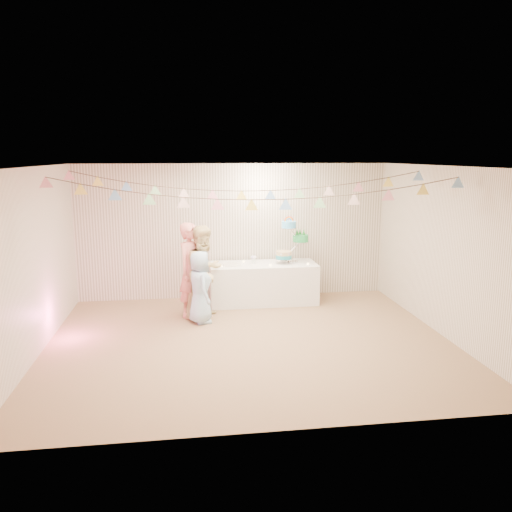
{
  "coord_description": "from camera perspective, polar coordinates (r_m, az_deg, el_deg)",
  "views": [
    {
      "loc": [
        -0.87,
        -7.04,
        2.76
      ],
      "look_at": [
        0.2,
        0.8,
        1.15
      ],
      "focal_mm": 35.0,
      "sensor_mm": 36.0,
      "label": 1
    }
  ],
  "objects": [
    {
      "name": "ceiling",
      "position": [
        7.1,
        -0.73,
        10.2
      ],
      "size": [
        6.0,
        6.0,
        0.0
      ],
      "primitive_type": "plane",
      "color": "white",
      "rests_on": "ground"
    },
    {
      "name": "tealight_4",
      "position": [
        9.35,
        5.96,
        -0.87
      ],
      "size": [
        0.04,
        0.04,
        0.03
      ],
      "primitive_type": "cylinder",
      "color": "#FFD88C",
      "rests_on": "table"
    },
    {
      "name": "front_wall",
      "position": [
        4.85,
        2.97,
        -6.04
      ],
      "size": [
        6.0,
        6.0,
        0.0
      ],
      "primitive_type": "plane",
      "color": "silver",
      "rests_on": "ground"
    },
    {
      "name": "cake_middle",
      "position": [
        9.57,
        5.03,
        1.51
      ],
      "size": [
        0.27,
        0.27,
        0.22
      ],
      "primitive_type": null,
      "color": "green",
      "rests_on": "cake_stand"
    },
    {
      "name": "person_adult_b",
      "position": [
        8.57,
        -5.9,
        -1.8
      ],
      "size": [
        0.98,
        0.98,
        1.6
      ],
      "primitive_type": "imported",
      "rotation": [
        0.0,
        0.0,
        0.78
      ],
      "color": "#E0C589",
      "rests_on": "floor"
    },
    {
      "name": "person_adult_a",
      "position": [
        8.63,
        -7.38,
        -1.59
      ],
      "size": [
        0.67,
        0.71,
        1.64
      ],
      "primitive_type": "imported",
      "rotation": [
        0.0,
        0.0,
        0.93
      ],
      "color": "#D3746E",
      "rests_on": "floor"
    },
    {
      "name": "bunting_front",
      "position": [
        6.91,
        -0.52,
        7.85
      ],
      "size": [
        5.6,
        0.9,
        0.36
      ],
      "primitive_type": null,
      "color": "#72A5E5",
      "rests_on": "ceiling"
    },
    {
      "name": "left_wall",
      "position": [
        7.5,
        -24.1,
        -0.75
      ],
      "size": [
        5.0,
        5.0,
        0.0
      ],
      "primitive_type": "plane",
      "color": "silver",
      "rests_on": "ground"
    },
    {
      "name": "posy",
      "position": [
        9.38,
        -0.29,
        -0.4
      ],
      "size": [
        0.13,
        0.13,
        0.15
      ],
      "primitive_type": null,
      "color": "white",
      "rests_on": "table"
    },
    {
      "name": "right_wall",
      "position": [
        8.17,
        20.66,
        0.45
      ],
      "size": [
        5.0,
        5.0,
        0.0
      ],
      "primitive_type": "plane",
      "color": "silver",
      "rests_on": "ground"
    },
    {
      "name": "cake_top_tier",
      "position": [
        9.36,
        3.79,
        2.97
      ],
      "size": [
        0.25,
        0.25,
        0.19
      ],
      "primitive_type": null,
      "color": "#4EB4F5",
      "rests_on": "cake_stand"
    },
    {
      "name": "tealight_2",
      "position": [
        9.17,
        1.65,
        -1.06
      ],
      "size": [
        0.04,
        0.04,
        0.03
      ],
      "primitive_type": "cylinder",
      "color": "#FFD88C",
      "rests_on": "table"
    },
    {
      "name": "floor",
      "position": [
        7.61,
        -0.68,
        -9.76
      ],
      "size": [
        6.0,
        6.0,
        0.0
      ],
      "primitive_type": "plane",
      "color": "#806045",
      "rests_on": "ground"
    },
    {
      "name": "person_child",
      "position": [
        8.33,
        -6.41,
        -3.56
      ],
      "size": [
        0.5,
        0.66,
        1.21
      ],
      "primitive_type": "imported",
      "rotation": [
        0.0,
        0.0,
        1.78
      ],
      "color": "#9EC2E0",
      "rests_on": "floor"
    },
    {
      "name": "table",
      "position": [
        9.46,
        0.82,
        -3.1
      ],
      "size": [
        2.0,
        0.8,
        0.75
      ],
      "primitive_type": "cube",
      "color": "white",
      "rests_on": "floor"
    },
    {
      "name": "platter",
      "position": [
        9.25,
        -2.77,
        -1.0
      ],
      "size": [
        0.34,
        0.34,
        0.02
      ],
      "primitive_type": "cylinder",
      "color": "white",
      "rests_on": "table"
    },
    {
      "name": "back_wall",
      "position": [
        9.69,
        -2.54,
        2.82
      ],
      "size": [
        6.0,
        6.0,
        0.0
      ],
      "primitive_type": "plane",
      "color": "silver",
      "rests_on": "ground"
    },
    {
      "name": "cake_bottom",
      "position": [
        9.41,
        3.24,
        -0.31
      ],
      "size": [
        0.31,
        0.31,
        0.15
      ],
      "primitive_type": null,
      "color": "teal",
      "rests_on": "cake_stand"
    },
    {
      "name": "tealight_0",
      "position": [
        9.14,
        -4.0,
        -1.13
      ],
      "size": [
        0.04,
        0.04,
        0.03
      ],
      "primitive_type": "cylinder",
      "color": "#FFD88C",
      "rests_on": "table"
    },
    {
      "name": "cake_stand",
      "position": [
        9.44,
        4.09,
        1.71
      ],
      "size": [
        0.73,
        0.43,
        0.82
      ],
      "primitive_type": null,
      "color": "silver",
      "rests_on": "table"
    },
    {
      "name": "tealight_1",
      "position": [
        9.5,
        -1.43,
        -0.62
      ],
      "size": [
        0.04,
        0.04,
        0.03
      ],
      "primitive_type": "cylinder",
      "color": "#FFD88C",
      "rests_on": "table"
    },
    {
      "name": "tealight_3",
      "position": [
        9.64,
        2.69,
        -0.45
      ],
      "size": [
        0.04,
        0.04,
        0.03
      ],
      "primitive_type": "cylinder",
      "color": "#FFD88C",
      "rests_on": "table"
    },
    {
      "name": "bunting_back",
      "position": [
        8.2,
        -1.69,
        8.63
      ],
      "size": [
        5.6,
        1.1,
        0.4
      ],
      "primitive_type": null,
      "color": "pink",
      "rests_on": "ceiling"
    }
  ]
}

